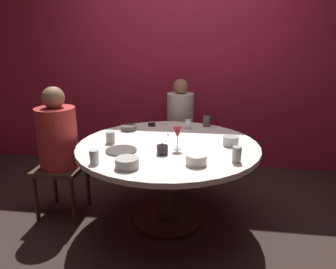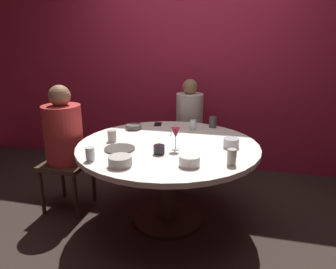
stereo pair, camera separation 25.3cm
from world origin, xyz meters
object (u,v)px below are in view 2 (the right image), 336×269
seated_diner_left (64,135)px  cup_by_left_diner (232,157)px  dinner_plate (120,149)px  bowl_sauce_side (190,160)px  bowl_salad_center (120,161)px  candle_holder (159,149)px  cup_center_front (112,136)px  cup_by_right_diner (193,125)px  cup_far_edge (213,122)px  cup_near_candle (90,154)px  dining_table (168,158)px  seated_diner_back (189,118)px  wine_glass (176,134)px  bowl_serving_large (231,143)px  cell_phone (158,124)px  bowl_small_white (134,127)px

seated_diner_left → cup_by_left_diner: (1.50, -0.33, 0.05)m
seated_diner_left → dinner_plate: bearing=-19.9°
seated_diner_left → bowl_sauce_side: size_ratio=8.15×
bowl_salad_center → candle_holder: bearing=55.8°
cup_center_front → cup_by_right_diner: bearing=40.8°
cup_center_front → cup_far_edge: cup_far_edge is taller
dinner_plate → cup_near_candle: bearing=-113.1°
bowl_salad_center → cup_far_edge: bearing=65.8°
dining_table → cup_center_front: cup_center_front is taller
seated_diner_back → cup_by_right_diner: bearing=13.7°
dining_table → wine_glass: (0.09, -0.12, 0.26)m
candle_holder → cup_near_candle: cup_near_candle is taller
cup_by_left_diner → wine_glass: bearing=154.3°
candle_holder → dinner_plate: size_ratio=0.38×
cup_far_edge → bowl_serving_large: bearing=-69.8°
cell_phone → bowl_serving_large: (0.76, -0.54, 0.03)m
candle_holder → cup_by_right_diner: (0.14, 0.73, 0.01)m
candle_holder → bowl_small_white: (-0.42, 0.60, -0.01)m
bowl_salad_center → bowl_small_white: size_ratio=1.09×
cup_by_left_diner → cup_by_right_diner: (-0.40, 0.81, -0.01)m
bowl_sauce_side → cup_near_candle: size_ratio=1.49×
seated_diner_left → cup_by_right_diner: (1.10, 0.48, 0.04)m
bowl_salad_center → cup_by_right_diner: 1.07m
cell_phone → cup_near_candle: (-0.20, -1.07, 0.04)m
dining_table → cup_near_candle: size_ratio=15.39×
dinner_plate → bowl_small_white: bowl_small_white is taller
bowl_serving_large → cell_phone: bearing=144.7°
bowl_sauce_side → cup_by_right_diner: cup_by_right_diner is taller
dining_table → cup_by_left_diner: 0.66m
candle_holder → seated_diner_left: bearing=165.6°
bowl_small_white → cup_by_left_diner: (0.96, -0.69, 0.03)m
cup_by_right_diner → cup_center_front: 0.80m
dining_table → dinner_plate: (-0.33, -0.23, 0.13)m
dining_table → bowl_small_white: (-0.43, 0.35, 0.15)m
dining_table → bowl_small_white: size_ratio=10.06×
cup_center_front → cup_far_edge: (0.78, 0.64, 0.00)m
dinner_plate → cup_by_left_diner: (0.87, -0.10, 0.05)m
seated_diner_left → seated_diner_back: (0.97, 1.01, -0.02)m
dinner_plate → cell_phone: dinner_plate is taller
bowl_serving_large → cup_by_left_diner: cup_by_left_diner is taller
seated_diner_left → seated_diner_back: seated_diner_left is taller
seated_diner_back → wine_glass: (0.09, -1.14, 0.15)m
wine_glass → cup_center_front: (-0.57, 0.08, -0.08)m
bowl_salad_center → dining_table: bearing=69.2°
bowl_serving_large → candle_holder: bearing=-151.5°
dining_table → seated_diner_left: bearing=180.0°
bowl_small_white → cup_by_left_diner: cup_by_left_diner is taller
dinner_plate → bowl_small_white: (-0.10, 0.58, 0.02)m
wine_glass → cup_center_front: size_ratio=1.85×
seated_diner_back → bowl_sauce_side: (0.25, -1.43, 0.06)m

